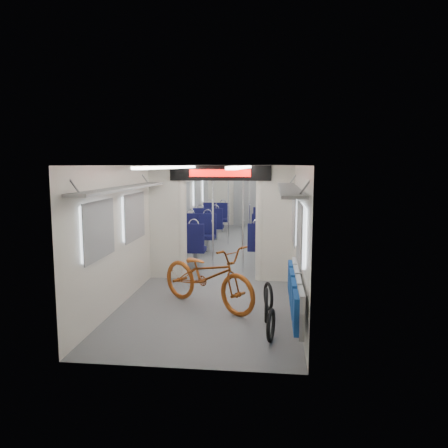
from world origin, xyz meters
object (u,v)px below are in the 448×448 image
bike_hoop_b (266,307)px  seat_bay_near_left (192,236)px  bike_hoop_c (268,298)px  stanchion_far_left (228,205)px  seat_bay_near_right (268,236)px  stanchion_near_right (243,220)px  stanchion_near_left (213,219)px  bicycle (208,276)px  bike_hoop_a (271,327)px  seat_bay_far_right (269,219)px  seat_bay_far_left (212,219)px  stanchion_far_right (249,205)px  flip_bench (295,292)px

bike_hoop_b → seat_bay_near_left: bearing=114.0°
bike_hoop_b → bike_hoop_c: (0.02, 0.56, -0.03)m
bike_hoop_c → stanchion_far_left: size_ratio=0.20×
seat_bay_near_right → stanchion_far_left: bearing=123.7°
stanchion_near_right → stanchion_far_left: (-0.66, 3.34, 0.00)m
stanchion_near_left → stanchion_near_right: 0.67m
bicycle → seat_bay_near_left: seat_bay_near_left is taller
bicycle → stanchion_far_left: stanchion_far_left is taller
seat_bay_near_right → stanchion_far_left: (-1.18, 1.77, 0.60)m
bike_hoop_c → seat_bay_near_left: seat_bay_near_left is taller
bike_hoop_a → bike_hoop_b: bearing=95.7°
bike_hoop_c → stanchion_far_left: stanchion_far_left is taller
bicycle → bike_hoop_b: 1.17m
seat_bay_near_right → seat_bay_far_right: 3.43m
bike_hoop_c → seat_bay_far_left: seat_bay_far_left is taller
bike_hoop_a → stanchion_near_right: stanchion_near_right is taller
bike_hoop_c → stanchion_near_left: stanchion_near_left is taller
bicycle → stanchion_near_left: 2.57m
bike_hoop_c → bike_hoop_b: bearing=-92.4°
bike_hoop_c → seat_bay_far_left: bearing=104.6°
bicycle → stanchion_near_right: bearing=26.0°
stanchion_far_left → seat_bay_near_left: bearing=-108.4°
bike_hoop_c → stanchion_far_left: bearing=102.1°
stanchion_far_right → seat_bay_far_left: bearing=128.6°
seat_bay_far_left → stanchion_near_right: bearing=-74.7°
seat_bay_near_left → bike_hoop_c: bearing=-62.6°
stanchion_far_left → bicycle: bearing=-87.6°
flip_bench → stanchion_far_left: (-1.60, 6.70, 0.57)m
flip_bench → seat_bay_far_left: 8.59m
bicycle → seat_bay_near_left: bearing=50.3°
bike_hoop_a → stanchion_far_left: size_ratio=0.19×
stanchion_near_right → bike_hoop_c: bearing=-76.7°
seat_bay_near_left → seat_bay_far_left: seat_bay_near_left is taller
seat_bay_near_right → stanchion_far_right: size_ratio=0.91×
stanchion_far_left → stanchion_far_right: bearing=-4.6°
seat_bay_near_left → seat_bay_near_right: 1.89m
bicycle → bike_hoop_b: size_ratio=3.85×
seat_bay_far_left → bicycle: bearing=-82.7°
bicycle → flip_bench: (1.36, -0.99, 0.06)m
stanchion_near_left → seat_bay_near_left: bearing=120.3°
bike_hoop_a → bike_hoop_c: size_ratio=0.98×
bike_hoop_c → seat_bay_far_right: (-0.05, 7.42, 0.37)m
stanchion_near_left → seat_bay_far_right: bearing=76.3°
bike_hoop_b → stanchion_far_right: (-0.59, 6.27, 0.92)m
stanchion_near_right → seat_bay_near_right: bearing=71.5°
bike_hoop_a → stanchion_far_right: stanchion_far_right is taller
bike_hoop_a → seat_bay_far_left: (-1.97, 8.61, 0.35)m
seat_bay_near_left → seat_bay_far_left: bearing=90.0°
bike_hoop_c → stanchion_far_right: bearing=96.1°
stanchion_near_left → stanchion_near_right: size_ratio=1.00×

